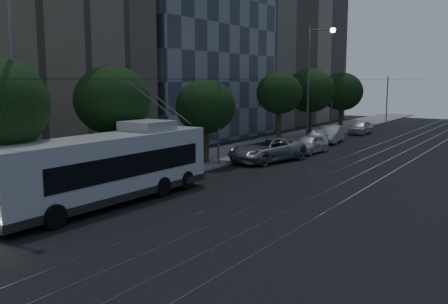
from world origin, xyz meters
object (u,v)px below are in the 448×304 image
Objects in this scene: car_white_a at (309,144)px; streetlamp_near at (19,61)px; streetlamp_far at (313,73)px; trolleybus at (107,168)px; car_white_c at (331,134)px; car_white_d at (361,127)px; pickup_silver at (267,149)px; car_white_b at (318,137)px.

car_white_a is 0.39× the size of streetlamp_near.
streetlamp_near is 29.69m from streetlamp_far.
trolleybus is 2.63× the size of car_white_c.
streetlamp_far reaches higher than trolleybus.
streetlamp_near reaches higher than car_white_c.
car_white_a is 9.03m from streetlamp_far.
streetlamp_near is at bearing -93.18° from car_white_a.
streetlamp_far is (-1.77, -8.75, 5.48)m from car_white_d.
streetlamp_far is at bearing -100.72° from car_white_d.
trolleybus is at bearing -91.46° from car_white_a.
trolleybus is 34.96m from car_white_d.
pickup_silver reaches higher than car_white_d.
car_white_a is 1.02× the size of car_white_d.
streetlamp_far is (-0.34, 29.69, -0.12)m from streetlamp_near.
car_white_c is 0.45× the size of streetlamp_far.
streetlamp_far is (-1.32, 1.63, 5.52)m from car_white_b.
pickup_silver is at bearing -105.29° from car_white_b.
car_white_a is at bearing -90.02° from car_white_c.
streetlamp_near is (-2.35, -23.02, 5.60)m from car_white_a.
car_white_c is 5.70m from streetlamp_far.
trolleybus reaches higher than car_white_c.
car_white_c is 30.66m from streetlamp_near.
streetlamp_far is (-1.28, 26.20, 4.53)m from trolleybus.
pickup_silver is at bearing -97.58° from car_white_a.
car_white_b is 1.12× the size of car_white_d.
car_white_a is 5.22m from car_white_b.
pickup_silver reaches higher than car_white_a.
streetlamp_far is (-1.70, -0.44, 5.42)m from car_white_c.
car_white_a is at bearing -85.90° from car_white_d.
car_white_c reaches higher than car_white_b.
car_white_d is at bearing 96.03° from car_white_a.
car_white_b is 10.39m from car_white_d.
car_white_c is 8.31m from car_white_d.
car_white_a is 23.80m from streetlamp_near.
car_white_b is 28.63m from streetlamp_near.
streetlamp_far reaches higher than car_white_c.
pickup_silver is 0.57× the size of streetlamp_near.
car_white_c reaches higher than car_white_d.
pickup_silver is 20.59m from car_white_d.
car_white_d reaches higher than car_white_b.
car_white_c is at bearing 103.59° from pickup_silver.
car_white_b is 0.44× the size of streetlamp_far.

